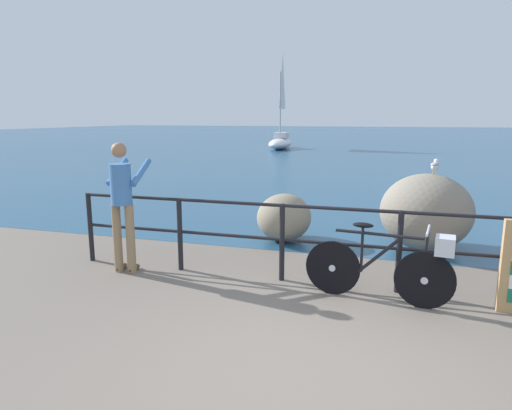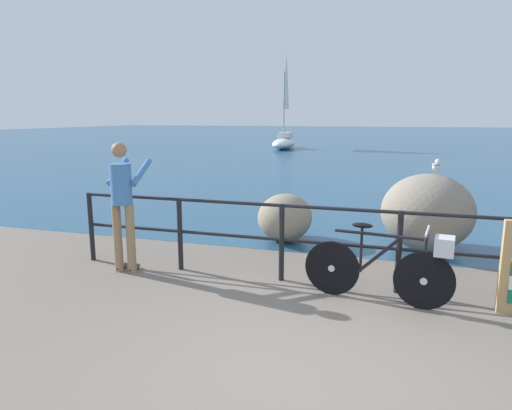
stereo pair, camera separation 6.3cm
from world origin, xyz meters
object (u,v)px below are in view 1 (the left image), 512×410
at_px(seagull, 435,165).
at_px(sailboat, 281,138).
at_px(breakwater_boulder_left, 284,217).
at_px(breakwater_boulder_main, 426,212).
at_px(person_at_railing, 123,201).
at_px(bicycle, 391,264).

distance_m(seagull, sailboat, 22.91).
bearing_deg(sailboat, breakwater_boulder_left, 10.74).
distance_m(breakwater_boulder_main, breakwater_boulder_left, 2.31).
xyz_separation_m(breakwater_boulder_left, sailboat, (-5.24, 21.74, 0.30)).
relative_size(breakwater_boulder_left, sailboat, 0.17).
bearing_deg(person_at_railing, sailboat, 5.76).
bearing_deg(breakwater_boulder_left, bicycle, -52.20).
height_order(bicycle, breakwater_boulder_main, breakwater_boulder_main).
height_order(person_at_railing, breakwater_boulder_main, person_at_railing).
bearing_deg(bicycle, breakwater_boulder_left, 135.12).
distance_m(breakwater_boulder_left, seagull, 2.57).
height_order(breakwater_boulder_main, sailboat, sailboat).
relative_size(breakwater_boulder_main, breakwater_boulder_left, 1.35).
bearing_deg(sailboat, bicycle, 13.45).
height_order(breakwater_boulder_main, seagull, seagull).
xyz_separation_m(bicycle, seagull, (0.61, 2.42, 0.90)).
bearing_deg(person_at_railing, bicycle, -94.05).
distance_m(person_at_railing, sailboat, 24.18).
height_order(bicycle, person_at_railing, person_at_railing).
xyz_separation_m(person_at_railing, sailboat, (-3.50, 23.92, -0.28)).
xyz_separation_m(person_at_railing, breakwater_boulder_main, (4.04, 2.33, -0.38)).
distance_m(bicycle, person_at_railing, 3.55).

